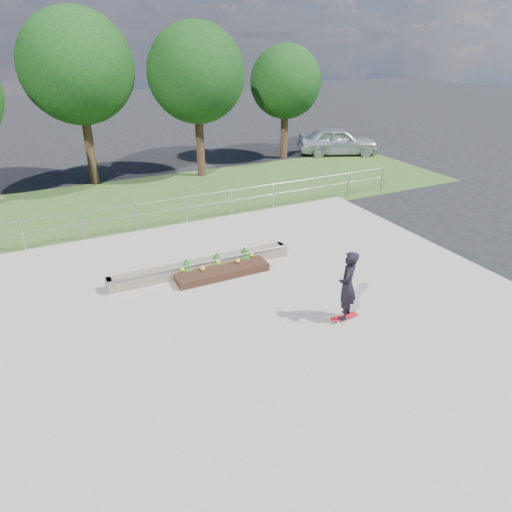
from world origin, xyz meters
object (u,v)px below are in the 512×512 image
(grind_ledge, at_px, (202,266))
(skateboarder, at_px, (347,286))
(parked_car, at_px, (338,141))
(planter_bed, at_px, (219,267))

(grind_ledge, height_order, skateboarder, skateboarder)
(skateboarder, distance_m, parked_car, 19.40)
(grind_ledge, relative_size, planter_bed, 2.00)
(skateboarder, height_order, parked_car, skateboarder)
(grind_ledge, height_order, parked_car, parked_car)
(planter_bed, bearing_deg, parked_car, 42.51)
(planter_bed, bearing_deg, grind_ledge, 151.27)
(planter_bed, relative_size, parked_car, 0.59)
(planter_bed, height_order, skateboarder, skateboarder)
(planter_bed, distance_m, skateboarder, 4.57)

